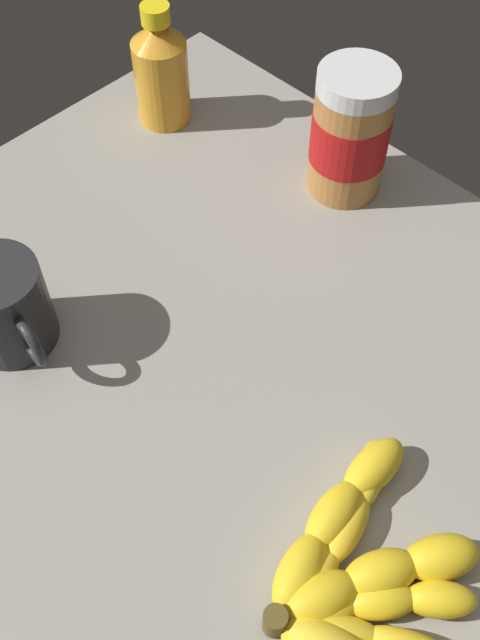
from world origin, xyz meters
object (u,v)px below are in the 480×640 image
at_px(peanut_butter_jar, 350,134).
at_px(coffee_mug, 5,307).
at_px(banana_bunch, 375,602).
at_px(honey_bottle, 161,70).

bearing_deg(peanut_butter_jar, coffee_mug, 76.80).
relative_size(banana_bunch, peanut_butter_jar, 1.58).
xyz_separation_m(banana_bunch, honey_bottle, (0.58, -0.30, 0.05)).
xyz_separation_m(banana_bunch, peanut_butter_jar, (0.34, -0.36, 0.06)).
height_order(peanut_butter_jar, honey_bottle, peanut_butter_jar).
distance_m(peanut_butter_jar, honey_bottle, 0.25).
bearing_deg(peanut_butter_jar, banana_bunch, 132.83).
xyz_separation_m(peanut_butter_jar, honey_bottle, (0.25, 0.07, -0.01)).
relative_size(peanut_butter_jar, coffee_mug, 1.23).
relative_size(honey_bottle, coffee_mug, 1.22).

